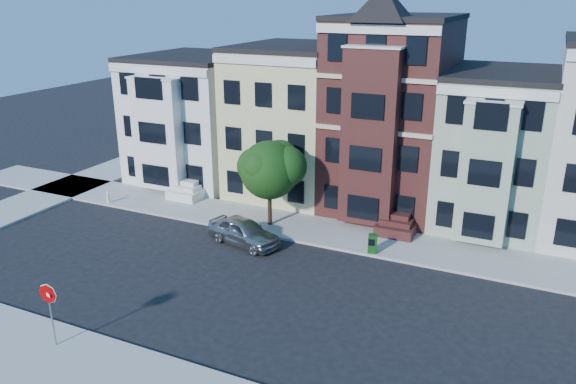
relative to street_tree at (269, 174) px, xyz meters
The scene contains 11 objects.
ground 9.87m from the street_tree, 54.30° to the right, with size 120.00×120.00×0.00m, color black.
far_sidewalk 6.36m from the street_tree, ahead, with size 60.00×4.00×0.15m, color #9E9B93.
house_white 11.90m from the street_tree, 144.00° to the left, with size 8.00×9.00×9.00m, color white.
house_yellow 7.33m from the street_tree, 102.84° to the left, with size 7.00×9.00×10.00m, color beige.
house_brown 9.20m from the street_tree, 52.16° to the left, with size 7.00×9.00×12.00m, color #3E1A17.
house_green 13.85m from the street_tree, 30.32° to the left, with size 6.00×9.00×9.00m, color #95A78C.
street_tree is the anchor object (origin of this frame).
parked_car 3.92m from the street_tree, 93.86° to the right, with size 1.81×4.50×1.53m, color gray.
newspaper_box 7.47m from the street_tree, 10.19° to the right, with size 0.47×0.42×1.06m, color #174F19.
fire_hydrant 12.01m from the street_tree, behind, with size 0.22×0.22×0.63m, color white.
stop_sign 15.09m from the street_tree, 98.32° to the right, with size 0.85×0.12×3.09m, color #AA0002, non-canonical shape.
Camera 1 is at (8.97, -20.80, 13.43)m, focal length 35.00 mm.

